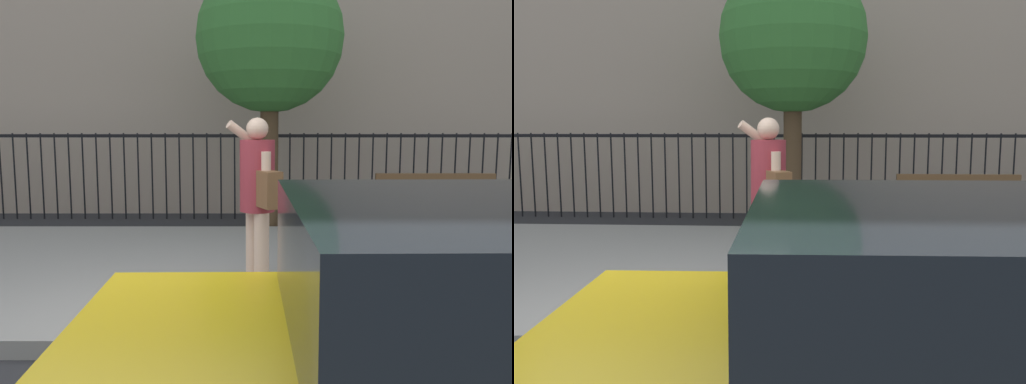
{
  "view_description": "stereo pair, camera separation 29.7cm",
  "coord_description": "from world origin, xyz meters",
  "views": [
    {
      "loc": [
        1.03,
        -3.66,
        1.73
      ],
      "look_at": [
        1.05,
        1.63,
        1.05
      ],
      "focal_mm": 36.32,
      "sensor_mm": 36.0,
      "label": 1
    },
    {
      "loc": [
        1.33,
        -3.65,
        1.73
      ],
      "look_at": [
        1.05,
        1.63,
        1.05
      ],
      "focal_mm": 36.32,
      "sensor_mm": 36.0,
      "label": 2
    }
  ],
  "objects": [
    {
      "name": "street_tree_mid",
      "position": [
        1.25,
        4.59,
        3.06
      ],
      "size": [
        2.3,
        2.3,
        4.24
      ],
      "color": "#4C3823",
      "rests_on": "ground"
    },
    {
      "name": "pedestrian_on_phone",
      "position": [
        1.06,
        1.3,
        1.11
      ],
      "size": [
        0.56,
        0.72,
        1.66
      ],
      "color": "beige",
      "rests_on": "sidewalk"
    },
    {
      "name": "street_bench",
      "position": [
        3.44,
        3.35,
        0.65
      ],
      "size": [
        1.6,
        0.45,
        0.95
      ],
      "color": "brown",
      "rests_on": "sidewalk"
    },
    {
      "name": "sidewalk",
      "position": [
        0.0,
        2.2,
        0.07
      ],
      "size": [
        28.0,
        4.4,
        0.15
      ],
      "primitive_type": "cube",
      "color": "gray",
      "rests_on": "ground"
    },
    {
      "name": "ground_plane",
      "position": [
        0.0,
        0.0,
        0.0
      ],
      "size": [
        60.0,
        60.0,
        0.0
      ],
      "primitive_type": "plane",
      "color": "#28282B"
    },
    {
      "name": "iron_fence",
      "position": [
        0.0,
        5.9,
        1.02
      ],
      "size": [
        12.03,
        0.04,
        1.6
      ],
      "color": "black",
      "rests_on": "ground"
    }
  ]
}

